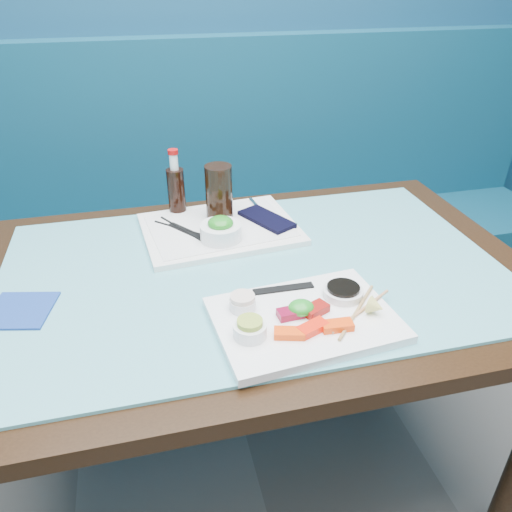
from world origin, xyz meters
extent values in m
cube|color=#0D4056|center=(0.00, 2.22, 0.23)|extent=(3.00, 0.55, 0.45)
cube|color=#0D4056|center=(0.00, 2.44, 0.70)|extent=(3.00, 0.12, 0.95)
cube|color=black|center=(0.00, 1.45, 0.73)|extent=(1.40, 0.90, 0.04)
cylinder|color=black|center=(-0.62, 1.82, 0.35)|extent=(0.06, 0.06, 0.71)
cylinder|color=black|center=(0.62, 1.82, 0.35)|extent=(0.06, 0.06, 0.71)
cube|color=#5BACB6|center=(0.00, 1.45, 0.75)|extent=(1.22, 0.76, 0.01)
cube|color=white|center=(0.05, 1.21, 0.77)|extent=(0.40, 0.30, 0.02)
cube|color=#FE450A|center=(0.00, 1.16, 0.78)|extent=(0.07, 0.05, 0.01)
cube|color=#FF220A|center=(0.05, 1.16, 0.78)|extent=(0.07, 0.05, 0.02)
cube|color=#FF420A|center=(0.10, 1.16, 0.78)|extent=(0.07, 0.03, 0.02)
cube|color=maroon|center=(0.02, 1.22, 0.79)|extent=(0.05, 0.04, 0.02)
cube|color=maroon|center=(0.08, 1.22, 0.79)|extent=(0.06, 0.05, 0.02)
ellipsoid|color=#208D23|center=(0.05, 1.22, 0.79)|extent=(0.07, 0.06, 0.03)
cylinder|color=white|center=(-0.07, 1.18, 0.79)|extent=(0.09, 0.09, 0.03)
cylinder|color=#93AD38|center=(-0.07, 1.18, 0.81)|extent=(0.07, 0.07, 0.01)
cylinder|color=white|center=(-0.07, 1.27, 0.79)|extent=(0.07, 0.07, 0.02)
cylinder|color=beige|center=(-0.07, 1.27, 0.81)|extent=(0.06, 0.06, 0.01)
cylinder|color=silver|center=(0.16, 1.26, 0.79)|extent=(0.11, 0.11, 0.02)
cylinder|color=black|center=(0.16, 1.26, 0.80)|extent=(0.09, 0.09, 0.01)
cone|color=#E9E16E|center=(0.20, 1.18, 0.80)|extent=(0.05, 0.05, 0.04)
cube|color=black|center=(0.04, 1.32, 0.78)|extent=(0.14, 0.02, 0.00)
cylinder|color=#A3804D|center=(0.16, 1.20, 0.78)|extent=(0.15, 0.16, 0.01)
cylinder|color=tan|center=(0.17, 1.20, 0.78)|extent=(0.18, 0.11, 0.01)
cube|color=white|center=(-0.05, 1.66, 0.77)|extent=(0.45, 0.35, 0.02)
cube|color=silver|center=(-0.05, 1.66, 0.77)|extent=(0.41, 0.31, 0.00)
cylinder|color=white|center=(-0.06, 1.59, 0.80)|extent=(0.11, 0.11, 0.04)
ellipsoid|color=#20831E|center=(-0.06, 1.59, 0.82)|extent=(0.08, 0.08, 0.03)
cylinder|color=black|center=(-0.04, 1.72, 0.85)|extent=(0.08, 0.08, 0.16)
cube|color=black|center=(0.09, 1.66, 0.78)|extent=(0.14, 0.19, 0.01)
cylinder|color=silver|center=(0.08, 1.77, 0.78)|extent=(0.02, 0.09, 0.01)
cylinder|color=black|center=(-0.15, 1.65, 0.78)|extent=(0.12, 0.21, 0.01)
cylinder|color=black|center=(-0.14, 1.65, 0.78)|extent=(0.17, 0.16, 0.01)
cube|color=black|center=(-0.14, 1.65, 0.78)|extent=(0.10, 0.12, 0.00)
cylinder|color=black|center=(-0.15, 1.79, 0.83)|extent=(0.06, 0.06, 0.14)
cylinder|color=white|center=(-0.15, 1.79, 0.93)|extent=(0.03, 0.03, 0.05)
cylinder|color=#B40B0B|center=(-0.15, 1.79, 0.96)|extent=(0.04, 0.04, 0.01)
cube|color=navy|center=(-0.53, 1.40, 0.76)|extent=(0.16, 0.16, 0.01)
camera|label=1|loc=(-0.24, 0.43, 1.41)|focal=35.00mm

